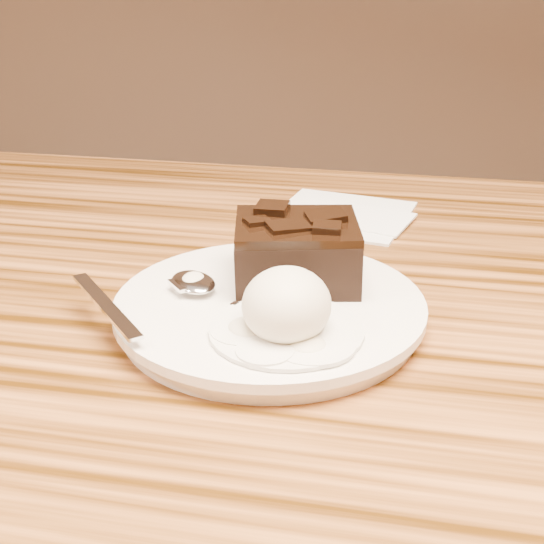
% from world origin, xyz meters
% --- Properties ---
extents(plate, '(0.25, 0.25, 0.02)m').
position_xyz_m(plate, '(-0.02, -0.04, 0.76)').
color(plate, white).
rests_on(plate, dining_table).
extents(brownie, '(0.11, 0.10, 0.05)m').
position_xyz_m(brownie, '(-0.01, -0.00, 0.79)').
color(brownie, black).
rests_on(brownie, plate).
extents(ice_cream_scoop, '(0.06, 0.07, 0.05)m').
position_xyz_m(ice_cream_scoop, '(0.00, -0.09, 0.79)').
color(ice_cream_scoop, '#EFE7CA').
rests_on(ice_cream_scoop, plate).
extents(melt_puddle, '(0.11, 0.11, 0.00)m').
position_xyz_m(melt_puddle, '(0.00, -0.09, 0.77)').
color(melt_puddle, white).
rests_on(melt_puddle, plate).
extents(spoon, '(0.15, 0.16, 0.01)m').
position_xyz_m(spoon, '(-0.09, -0.04, 0.78)').
color(spoon, silver).
rests_on(spoon, plate).
extents(napkin, '(0.17, 0.17, 0.01)m').
position_xyz_m(napkin, '(0.01, 0.22, 0.75)').
color(napkin, white).
rests_on(napkin, dining_table).
extents(crumb_a, '(0.01, 0.01, 0.00)m').
position_xyz_m(crumb_a, '(-0.04, -0.06, 0.77)').
color(crumb_a, black).
rests_on(crumb_a, plate).
extents(crumb_b, '(0.01, 0.01, 0.00)m').
position_xyz_m(crumb_b, '(-0.02, -0.08, 0.77)').
color(crumb_b, black).
rests_on(crumb_b, plate).
extents(crumb_c, '(0.01, 0.01, 0.00)m').
position_xyz_m(crumb_c, '(0.02, -0.06, 0.77)').
color(crumb_c, black).
rests_on(crumb_c, plate).
extents(crumb_d, '(0.01, 0.01, 0.00)m').
position_xyz_m(crumb_d, '(0.02, -0.07, 0.77)').
color(crumb_d, black).
rests_on(crumb_d, plate).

